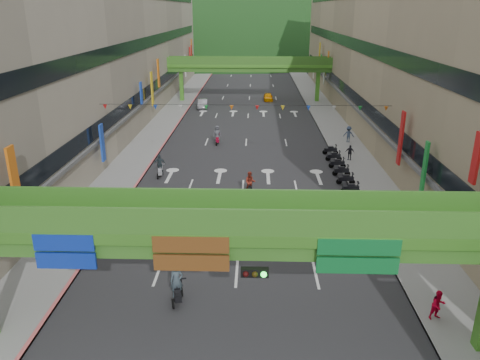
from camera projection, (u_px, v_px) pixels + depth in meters
road_slab at (248, 122)px, 62.33m from camera, size 18.00×140.00×0.02m
sidewalk_left at (166, 121)px, 62.64m from camera, size 4.00×140.00×0.15m
sidewalk_right at (330, 122)px, 61.98m from camera, size 4.00×140.00×0.15m
curb_left at (180, 121)px, 62.58m from camera, size 0.20×140.00×0.18m
curb_right at (316, 122)px, 62.03m from camera, size 0.20×140.00×0.18m
building_row_left at (100, 49)px, 59.65m from camera, size 12.80×95.00×19.00m
building_row_right at (399, 49)px, 58.52m from camera, size 12.80×95.00×19.00m
overpass_near at (253, 249)px, 18.64m from camera, size 28.00×12.27×7.10m
overpass_far at (249, 68)px, 74.56m from camera, size 28.00×2.20×7.10m
hill_left at (211, 52)px, 166.03m from camera, size 168.00×140.00×112.00m
hill_right at (317, 48)px, 183.60m from camera, size 208.00×176.00×128.00m
bunting_string at (244, 108)px, 41.52m from camera, size 26.00×0.36×0.47m
scooter_rider_near at (177, 285)px, 23.74m from camera, size 0.79×1.58×2.17m
scooter_rider_mid at (250, 184)px, 37.33m from camera, size 0.84×1.60×2.08m
scooter_rider_left at (160, 166)px, 41.65m from camera, size 1.09×1.58×2.10m
scooter_rider_far at (217, 135)px, 51.76m from camera, size 0.94×1.60×2.14m
parked_scooter_row at (339, 167)px, 43.12m from camera, size 1.60×11.57×1.08m
car_silver at (203, 104)px, 70.99m from camera, size 1.71×4.16×1.34m
car_yellow at (268, 97)px, 76.86m from camera, size 1.51×3.63×1.23m
pedestrian_red at (438, 308)px, 22.36m from camera, size 0.87×0.76×1.52m
pedestrian_dark at (350, 154)px, 46.18m from camera, size 0.95×0.62×1.50m
pedestrian_blue at (349, 135)px, 52.30m from camera, size 0.94×0.72×1.80m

